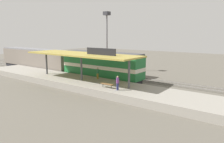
# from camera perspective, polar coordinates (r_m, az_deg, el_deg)

# --- Properties ---
(ground_plane) EXTENTS (120.00, 120.00, 0.00)m
(ground_plane) POSITION_cam_1_polar(r_m,az_deg,el_deg) (36.51, -0.59, -1.88)
(ground_plane) COLOR #5B564C
(track_near) EXTENTS (3.20, 110.00, 0.16)m
(track_near) POSITION_cam_1_polar(r_m,az_deg,el_deg) (34.97, -2.59, -2.36)
(track_near) COLOR #4E4941
(track_near) RESTS_ON ground
(track_far) EXTENTS (3.20, 110.00, 0.16)m
(track_far) POSITION_cam_1_polar(r_m,az_deg,el_deg) (38.56, 1.76, -1.21)
(track_far) COLOR #4E4941
(track_far) RESTS_ON ground
(platform) EXTENTS (6.00, 44.00, 0.90)m
(platform) POSITION_cam_1_polar(r_m,az_deg,el_deg) (31.56, -7.92, -3.01)
(platform) COLOR gray
(platform) RESTS_ON ground
(station_canopy) EXTENTS (5.20, 18.00, 4.70)m
(station_canopy) POSITION_cam_1_polar(r_m,az_deg,el_deg) (30.85, -7.98, 4.38)
(station_canopy) COLOR #47474C
(station_canopy) RESTS_ON platform
(platform_bench) EXTENTS (0.44, 1.70, 0.50)m
(platform_bench) POSITION_cam_1_polar(r_m,az_deg,el_deg) (26.62, -1.32, -3.35)
(platform_bench) COLOR #333338
(platform_bench) RESTS_ON platform
(locomotive) EXTENTS (2.93, 14.43, 4.44)m
(locomotive) POSITION_cam_1_polar(r_m,az_deg,el_deg) (34.67, -2.86, 1.53)
(locomotive) COLOR #28282D
(locomotive) RESTS_ON track_near
(passenger_carriage_single) EXTENTS (2.90, 20.00, 4.24)m
(passenger_carriage_single) POSITION_cam_1_polar(r_m,az_deg,el_deg) (48.14, -19.59, 3.19)
(passenger_carriage_single) COLOR #28282D
(passenger_carriage_single) RESTS_ON track_near
(freight_car) EXTENTS (2.80, 12.00, 3.54)m
(freight_car) POSITION_cam_1_polar(r_m,az_deg,el_deg) (39.75, -1.25, 1.97)
(freight_car) COLOR #28282D
(freight_car) RESTS_ON track_far
(light_mast) EXTENTS (1.10, 1.10, 11.70)m
(light_mast) POSITION_cam_1_polar(r_m,az_deg,el_deg) (43.51, -1.36, 11.13)
(light_mast) COLOR slate
(light_mast) RESTS_ON ground
(person_waiting) EXTENTS (0.34, 0.34, 1.71)m
(person_waiting) POSITION_cam_1_polar(r_m,az_deg,el_deg) (31.72, -3.81, -0.28)
(person_waiting) COLOR olive
(person_waiting) RESTS_ON platform
(person_walking) EXTENTS (0.34, 0.34, 1.71)m
(person_walking) POSITION_cam_1_polar(r_m,az_deg,el_deg) (25.40, 1.48, -2.82)
(person_walking) COLOR navy
(person_walking) RESTS_ON platform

